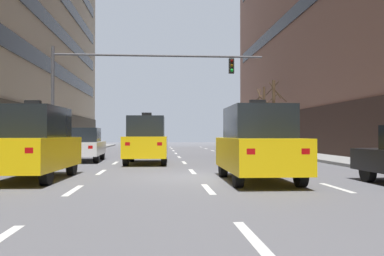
{
  "coord_description": "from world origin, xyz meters",
  "views": [
    {
      "loc": [
        -1.22,
        -13.53,
        1.36
      ],
      "look_at": [
        0.74,
        11.61,
        1.74
      ],
      "focal_mm": 39.79,
      "sensor_mm": 36.0,
      "label": 1
    }
  ],
  "objects_px": {
    "street_tree_1": "(264,115)",
    "car_driving_4": "(83,145)",
    "street_tree_0": "(274,114)",
    "taxi_driving_1": "(153,140)",
    "taxi_driving_3": "(147,140)",
    "taxi_driving_0": "(33,143)",
    "traffic_signal_0": "(124,78)",
    "taxi_driving_2": "(258,144)"
  },
  "relations": [
    {
      "from": "car_driving_4",
      "to": "street_tree_1",
      "type": "distance_m",
      "value": 18.47
    },
    {
      "from": "street_tree_1",
      "to": "car_driving_4",
      "type": "bearing_deg",
      "value": -133.66
    },
    {
      "from": "car_driving_4",
      "to": "street_tree_0",
      "type": "xyz_separation_m",
      "value": [
        12.67,
        10.24,
        2.11
      ]
    },
    {
      "from": "taxi_driving_1",
      "to": "traffic_signal_0",
      "type": "distance_m",
      "value": 18.07
    },
    {
      "from": "taxi_driving_3",
      "to": "traffic_signal_0",
      "type": "height_order",
      "value": "traffic_signal_0"
    },
    {
      "from": "taxi_driving_3",
      "to": "traffic_signal_0",
      "type": "bearing_deg",
      "value": 110.88
    },
    {
      "from": "taxi_driving_0",
      "to": "taxi_driving_2",
      "type": "height_order",
      "value": "taxi_driving_0"
    },
    {
      "from": "taxi_driving_1",
      "to": "street_tree_1",
      "type": "bearing_deg",
      "value": -33.07
    },
    {
      "from": "taxi_driving_1",
      "to": "taxi_driving_3",
      "type": "height_order",
      "value": "taxi_driving_3"
    },
    {
      "from": "street_tree_1",
      "to": "taxi_driving_1",
      "type": "bearing_deg",
      "value": 146.93
    },
    {
      "from": "taxi_driving_3",
      "to": "car_driving_4",
      "type": "bearing_deg",
      "value": 150.81
    },
    {
      "from": "traffic_signal_0",
      "to": "street_tree_1",
      "type": "distance_m",
      "value": 15.85
    },
    {
      "from": "car_driving_4",
      "to": "traffic_signal_0",
      "type": "relative_size",
      "value": 0.39
    },
    {
      "from": "taxi_driving_1",
      "to": "street_tree_0",
      "type": "xyz_separation_m",
      "value": [
        9.35,
        -9.12,
        2.13
      ]
    },
    {
      "from": "taxi_driving_2",
      "to": "car_driving_4",
      "type": "relative_size",
      "value": 0.99
    },
    {
      "from": "taxi_driving_1",
      "to": "car_driving_4",
      "type": "xyz_separation_m",
      "value": [
        -3.32,
        -19.35,
        0.02
      ]
    },
    {
      "from": "taxi_driving_0",
      "to": "street_tree_0",
      "type": "height_order",
      "value": "street_tree_0"
    },
    {
      "from": "taxi_driving_0",
      "to": "taxi_driving_2",
      "type": "xyz_separation_m",
      "value": [
        6.61,
        -0.93,
        -0.01
      ]
    },
    {
      "from": "taxi_driving_2",
      "to": "street_tree_0",
      "type": "xyz_separation_m",
      "value": [
        5.99,
        19.98,
        1.86
      ]
    },
    {
      "from": "taxi_driving_2",
      "to": "car_driving_4",
      "type": "bearing_deg",
      "value": 124.46
    },
    {
      "from": "taxi_driving_3",
      "to": "traffic_signal_0",
      "type": "relative_size",
      "value": 0.39
    },
    {
      "from": "taxi_driving_2",
      "to": "traffic_signal_0",
      "type": "height_order",
      "value": "traffic_signal_0"
    },
    {
      "from": "taxi_driving_3",
      "to": "street_tree_0",
      "type": "distance_m",
      "value": 15.41
    },
    {
      "from": "street_tree_0",
      "to": "street_tree_1",
      "type": "relative_size",
      "value": 0.96
    },
    {
      "from": "taxi_driving_1",
      "to": "traffic_signal_0",
      "type": "relative_size",
      "value": 0.38
    },
    {
      "from": "taxi_driving_2",
      "to": "traffic_signal_0",
      "type": "relative_size",
      "value": 0.39
    },
    {
      "from": "traffic_signal_0",
      "to": "street_tree_0",
      "type": "height_order",
      "value": "traffic_signal_0"
    },
    {
      "from": "taxi_driving_0",
      "to": "taxi_driving_3",
      "type": "bearing_deg",
      "value": 65.4
    },
    {
      "from": "taxi_driving_2",
      "to": "car_driving_4",
      "type": "distance_m",
      "value": 11.82
    },
    {
      "from": "taxi_driving_2",
      "to": "street_tree_0",
      "type": "distance_m",
      "value": 20.94
    },
    {
      "from": "street_tree_0",
      "to": "taxi_driving_1",
      "type": "bearing_deg",
      "value": 135.73
    },
    {
      "from": "taxi_driving_3",
      "to": "traffic_signal_0",
      "type": "distance_m",
      "value": 5.08
    },
    {
      "from": "taxi_driving_0",
      "to": "taxi_driving_1",
      "type": "height_order",
      "value": "taxi_driving_0"
    },
    {
      "from": "street_tree_0",
      "to": "street_tree_1",
      "type": "distance_m",
      "value": 3.03
    },
    {
      "from": "traffic_signal_0",
      "to": "taxi_driving_3",
      "type": "bearing_deg",
      "value": -69.12
    },
    {
      "from": "street_tree_1",
      "to": "traffic_signal_0",
      "type": "bearing_deg",
      "value": -132.94
    },
    {
      "from": "taxi_driving_2",
      "to": "street_tree_0",
      "type": "height_order",
      "value": "street_tree_0"
    },
    {
      "from": "street_tree_0",
      "to": "street_tree_1",
      "type": "height_order",
      "value": "street_tree_1"
    },
    {
      "from": "taxi_driving_1",
      "to": "taxi_driving_3",
      "type": "xyz_separation_m",
      "value": [
        -0.05,
        -21.18,
        0.28
      ]
    },
    {
      "from": "taxi_driving_2",
      "to": "taxi_driving_3",
      "type": "xyz_separation_m",
      "value": [
        -3.42,
        7.91,
        0.01
      ]
    },
    {
      "from": "traffic_signal_0",
      "to": "taxi_driving_2",
      "type": "bearing_deg",
      "value": -67.4
    },
    {
      "from": "taxi_driving_1",
      "to": "taxi_driving_3",
      "type": "bearing_deg",
      "value": -90.14
    }
  ]
}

